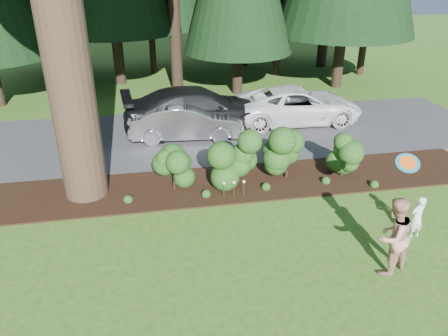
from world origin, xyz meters
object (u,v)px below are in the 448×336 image
car_white_suv (298,105)px  child (417,217)px  frisbee (408,163)px  car_silver_wagon (186,121)px  car_dark_suv (198,109)px  adult (393,236)px

car_white_suv → child: size_ratio=4.61×
car_white_suv → frisbee: size_ratio=9.11×
car_silver_wagon → car_dark_suv: (0.55, 0.85, 0.14)m
car_silver_wagon → adult: bearing=-152.7°
child → frisbee: (-0.70, -0.18, 1.66)m
car_dark_suv → child: 9.55m
child → car_silver_wagon: bearing=-72.1°
car_dark_suv → frisbee: size_ratio=10.04×
car_dark_suv → child: (4.51, -8.41, -0.31)m
adult → frisbee: bearing=-148.9°
car_silver_wagon → adult: (3.70, -8.69, 0.20)m
adult → frisbee: frisbee is taller
frisbee → adult: bearing=-124.9°
frisbee → child: bearing=14.2°
child → adult: (-1.36, -1.12, 0.36)m
car_white_suv → car_dark_suv: size_ratio=0.91×
car_silver_wagon → adult: 9.44m
adult → child: bearing=-164.5°
car_silver_wagon → car_dark_suv: bearing=-28.8°
adult → car_dark_suv: bearing=-95.7°
car_white_suv → adult: (-1.11, -9.67, 0.17)m
child → car_white_suv: bearing=-104.2°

